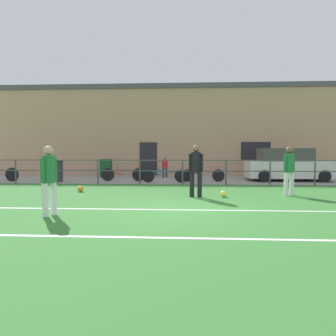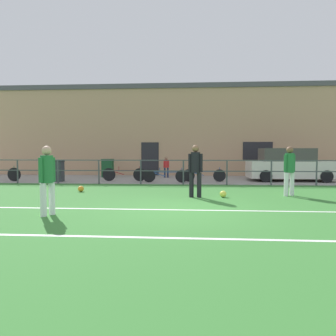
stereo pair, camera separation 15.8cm
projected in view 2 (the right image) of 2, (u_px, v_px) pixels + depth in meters
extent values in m
cube|color=#387A33|center=(179.00, 210.00, 8.26)|extent=(60.00, 44.00, 0.04)
cube|color=white|center=(179.00, 210.00, 8.12)|extent=(36.00, 0.11, 0.00)
cube|color=white|center=(173.00, 238.00, 5.50)|extent=(36.00, 0.11, 0.00)
cube|color=gray|center=(184.00, 179.00, 16.72)|extent=(48.00, 5.00, 0.02)
cylinder|color=#474C51|center=(18.00, 171.00, 14.76)|extent=(0.07, 0.07, 1.15)
cylinder|color=#474C51|center=(58.00, 172.00, 14.62)|extent=(0.07, 0.07, 1.15)
cylinder|color=#474C51|center=(99.00, 172.00, 14.48)|extent=(0.07, 0.07, 1.15)
cylinder|color=#474C51|center=(141.00, 172.00, 14.34)|extent=(0.07, 0.07, 1.15)
cylinder|color=#474C51|center=(183.00, 172.00, 14.20)|extent=(0.07, 0.07, 1.15)
cylinder|color=#474C51|center=(227.00, 172.00, 14.06)|extent=(0.07, 0.07, 1.15)
cylinder|color=#474C51|center=(271.00, 173.00, 13.92)|extent=(0.07, 0.07, 1.15)
cylinder|color=#474C51|center=(317.00, 173.00, 13.78)|extent=(0.07, 0.07, 1.15)
cube|color=#474C51|center=(183.00, 160.00, 14.17)|extent=(36.00, 0.04, 0.04)
cube|color=#474C51|center=(183.00, 171.00, 14.20)|extent=(36.00, 0.04, 0.04)
cube|color=tan|center=(185.00, 133.00, 20.26)|extent=(28.00, 2.40, 5.46)
cube|color=#232328|center=(150.00, 159.00, 19.29)|extent=(1.10, 0.04, 2.10)
cube|color=#232328|center=(258.00, 151.00, 18.80)|extent=(1.80, 0.04, 1.10)
cube|color=#4C4C51|center=(185.00, 89.00, 20.09)|extent=(28.00, 2.56, 0.30)
cylinder|color=black|center=(191.00, 185.00, 10.34)|extent=(0.15, 0.15, 0.84)
cylinder|color=black|center=(199.00, 185.00, 10.28)|extent=(0.15, 0.15, 0.84)
cylinder|color=black|center=(195.00, 162.00, 10.27)|extent=(0.31, 0.31, 0.69)
sphere|color=brown|center=(195.00, 149.00, 10.24)|extent=(0.24, 0.24, 0.24)
cylinder|color=black|center=(190.00, 163.00, 10.31)|extent=(0.11, 0.11, 0.62)
cylinder|color=black|center=(201.00, 163.00, 10.23)|extent=(0.11, 0.11, 0.62)
cylinder|color=white|center=(52.00, 198.00, 7.51)|extent=(0.15, 0.15, 0.80)
cylinder|color=white|center=(43.00, 200.00, 7.30)|extent=(0.15, 0.15, 0.80)
cylinder|color=#237038|center=(47.00, 169.00, 7.36)|extent=(0.30, 0.30, 0.66)
sphere|color=tan|center=(47.00, 151.00, 7.34)|extent=(0.23, 0.23, 0.23)
cylinder|color=#237038|center=(53.00, 169.00, 7.52)|extent=(0.10, 0.10, 0.59)
cylinder|color=#237038|center=(41.00, 170.00, 7.21)|extent=(0.10, 0.10, 0.59)
cylinder|color=white|center=(286.00, 184.00, 10.61)|extent=(0.15, 0.15, 0.81)
cylinder|color=white|center=(292.00, 184.00, 10.71)|extent=(0.15, 0.15, 0.81)
cylinder|color=#237038|center=(290.00, 163.00, 10.62)|extent=(0.30, 0.30, 0.67)
sphere|color=brown|center=(290.00, 150.00, 10.59)|extent=(0.23, 0.23, 0.23)
cylinder|color=#237038|center=(285.00, 163.00, 10.55)|extent=(0.11, 0.11, 0.60)
cylinder|color=#237038|center=(294.00, 163.00, 10.69)|extent=(0.11, 0.11, 0.60)
sphere|color=orange|center=(81.00, 189.00, 11.72)|extent=(0.22, 0.22, 0.22)
sphere|color=#E5E04C|center=(223.00, 194.00, 10.33)|extent=(0.22, 0.22, 0.22)
cylinder|color=#232D4C|center=(168.00, 173.00, 17.72)|extent=(0.10, 0.10, 0.57)
cylinder|color=#232D4C|center=(165.00, 173.00, 17.70)|extent=(0.10, 0.10, 0.57)
cylinder|color=red|center=(166.00, 164.00, 17.68)|extent=(0.21, 0.21, 0.47)
sphere|color=#A37556|center=(166.00, 158.00, 17.66)|extent=(0.16, 0.16, 0.16)
cylinder|color=red|center=(168.00, 164.00, 17.69)|extent=(0.07, 0.07, 0.42)
cylinder|color=red|center=(164.00, 164.00, 17.66)|extent=(0.07, 0.07, 0.42)
cube|color=silver|center=(290.00, 169.00, 15.81)|extent=(4.26, 1.79, 0.86)
cube|color=#43413E|center=(286.00, 155.00, 15.79)|extent=(2.56, 1.50, 0.65)
cylinder|color=black|center=(266.00, 176.00, 15.08)|extent=(0.60, 0.18, 0.60)
cylinder|color=black|center=(326.00, 176.00, 14.87)|extent=(0.60, 0.18, 0.60)
cylinder|color=black|center=(258.00, 174.00, 16.79)|extent=(0.60, 0.18, 0.60)
cylinder|color=black|center=(312.00, 174.00, 16.58)|extent=(0.60, 0.18, 0.60)
cylinder|color=black|center=(109.00, 174.00, 15.68)|extent=(0.67, 0.04, 0.67)
cylinder|color=black|center=(140.00, 175.00, 15.57)|extent=(0.67, 0.04, 0.67)
cube|color=maroon|center=(124.00, 170.00, 15.61)|extent=(1.24, 0.04, 0.04)
cube|color=maroon|center=(117.00, 172.00, 15.64)|extent=(0.78, 0.03, 0.24)
cylinder|color=maroon|center=(119.00, 168.00, 15.62)|extent=(0.03, 0.03, 0.20)
cylinder|color=maroon|center=(140.00, 169.00, 15.55)|extent=(0.03, 0.03, 0.28)
cylinder|color=black|center=(149.00, 176.00, 15.03)|extent=(0.62, 0.04, 0.62)
cylinder|color=black|center=(182.00, 176.00, 14.92)|extent=(0.62, 0.04, 0.62)
cube|color=#234C99|center=(165.00, 172.00, 14.97)|extent=(1.25, 0.04, 0.04)
cube|color=#234C99|center=(157.00, 174.00, 15.00)|extent=(0.78, 0.03, 0.23)
cylinder|color=#234C99|center=(160.00, 170.00, 14.98)|extent=(0.03, 0.03, 0.20)
cylinder|color=#234C99|center=(182.00, 171.00, 14.91)|extent=(0.03, 0.03, 0.28)
cylinder|color=black|center=(189.00, 175.00, 15.39)|extent=(0.63, 0.04, 0.63)
cylinder|color=black|center=(219.00, 176.00, 15.29)|extent=(0.63, 0.04, 0.63)
cube|color=#234C99|center=(204.00, 171.00, 15.33)|extent=(1.20, 0.04, 0.04)
cube|color=#234C99|center=(196.00, 173.00, 15.36)|extent=(0.75, 0.03, 0.23)
cylinder|color=#234C99|center=(199.00, 169.00, 15.34)|extent=(0.03, 0.03, 0.20)
cylinder|color=#234C99|center=(220.00, 170.00, 15.27)|extent=(0.03, 0.03, 0.28)
cylinder|color=black|center=(14.00, 174.00, 15.58)|extent=(0.69, 0.04, 0.69)
cylinder|color=#1E6633|center=(14.00, 169.00, 15.56)|extent=(0.03, 0.03, 0.28)
cube|color=#194C28|center=(108.00, 169.00, 18.04)|extent=(0.62, 0.52, 0.98)
cube|color=#143D20|center=(108.00, 160.00, 18.01)|extent=(0.66, 0.56, 0.08)
cube|color=#33383D|center=(58.00, 172.00, 15.39)|extent=(0.53, 0.45, 1.00)
cube|color=#282C30|center=(57.00, 161.00, 15.35)|extent=(0.57, 0.48, 0.08)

